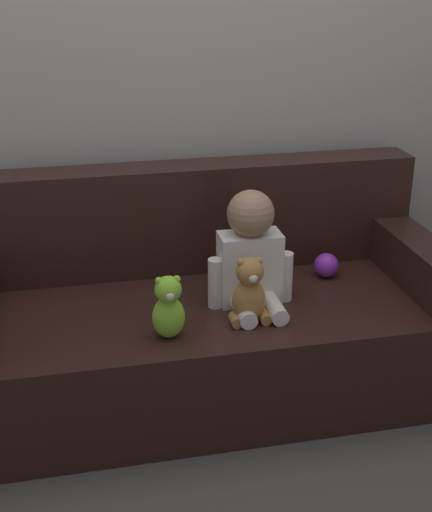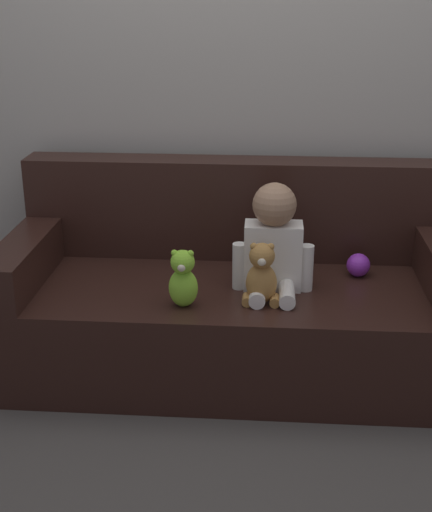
% 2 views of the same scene
% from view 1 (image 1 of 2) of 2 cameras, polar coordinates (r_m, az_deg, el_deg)
% --- Properties ---
extents(ground_plane, '(12.00, 12.00, 0.00)m').
position_cam_1_polar(ground_plane, '(2.91, -0.89, -10.51)').
color(ground_plane, '#4C4742').
extents(wall_back, '(8.00, 0.05, 2.60)m').
position_cam_1_polar(wall_back, '(2.92, -3.07, 17.01)').
color(wall_back, '#ADA89E').
rests_on(wall_back, ground_plane).
extents(couch, '(1.87, 0.82, 0.84)m').
position_cam_1_polar(couch, '(2.81, -1.17, -4.88)').
color(couch, black).
rests_on(couch, ground_plane).
extents(person_baby, '(0.32, 0.31, 0.44)m').
position_cam_1_polar(person_baby, '(2.61, 2.80, 0.14)').
color(person_baby, white).
rests_on(person_baby, couch).
extents(teddy_bear_brown, '(0.15, 0.11, 0.25)m').
position_cam_1_polar(teddy_bear_brown, '(2.51, 2.68, -2.90)').
color(teddy_bear_brown, '#AD7A3D').
rests_on(teddy_bear_brown, couch).
extents(plush_toy_side, '(0.11, 0.11, 0.23)m').
position_cam_1_polar(plush_toy_side, '(2.41, -3.83, -4.13)').
color(plush_toy_side, '#8CD133').
rests_on(plush_toy_side, couch).
extents(toy_ball, '(0.10, 0.10, 0.10)m').
position_cam_1_polar(toy_ball, '(2.91, 8.81, -0.73)').
color(toy_ball, purple).
rests_on(toy_ball, couch).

